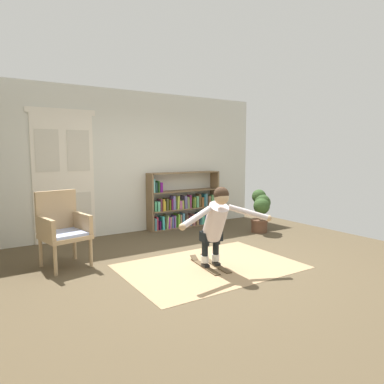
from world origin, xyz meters
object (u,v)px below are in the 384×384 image
at_px(bookshelf, 183,206).
at_px(skis_pair, 209,264).
at_px(potted_plant, 261,207).
at_px(wicker_chair, 63,227).
at_px(person_skier, 216,221).

distance_m(bookshelf, skis_pair, 2.74).
bearing_deg(skis_pair, bookshelf, 67.30).
bearing_deg(skis_pair, potted_plant, 28.75).
height_order(bookshelf, potted_plant, bookshelf).
bearing_deg(bookshelf, wicker_chair, -155.03).
height_order(potted_plant, skis_pair, potted_plant).
xyz_separation_m(bookshelf, wicker_chair, (-2.84, -1.32, 0.11)).
distance_m(bookshelf, person_skier, 2.90).
xyz_separation_m(wicker_chair, potted_plant, (3.96, 0.02, -0.06)).
bearing_deg(bookshelf, person_skier, -111.67).
distance_m(potted_plant, person_skier, 2.59).
bearing_deg(wicker_chair, bookshelf, 24.97).
relative_size(bookshelf, wicker_chair, 1.56).
bearing_deg(skis_pair, wicker_chair, 146.92).
bearing_deg(potted_plant, wicker_chair, -179.76).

